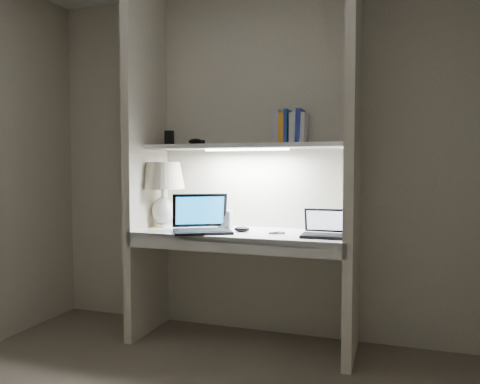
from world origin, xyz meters
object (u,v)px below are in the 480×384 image
at_px(laptop_main, 201,223).
at_px(speaker, 226,219).
at_px(laptop_netbook, 324,230).
at_px(book_row, 290,128).
at_px(table_lamp, 163,183).

relative_size(laptop_main, speaker, 3.81).
xyz_separation_m(laptop_netbook, book_row, (-0.27, 0.24, 0.67)).
distance_m(table_lamp, speaker, 0.53).
distance_m(table_lamp, laptop_netbook, 1.22).
distance_m(laptop_main, speaker, 0.24).
relative_size(table_lamp, book_row, 1.99).
height_order(speaker, book_row, book_row).
relative_size(speaker, book_row, 0.54).
bearing_deg(laptop_main, table_lamp, 129.60).
bearing_deg(laptop_main, speaker, 36.79).
relative_size(laptop_netbook, speaker, 2.09).
bearing_deg(book_row, laptop_main, -152.11).
distance_m(laptop_netbook, speaker, 0.74).
xyz_separation_m(laptop_main, speaker, (0.09, 0.22, 0.01)).
bearing_deg(laptop_netbook, laptop_main, -178.03).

